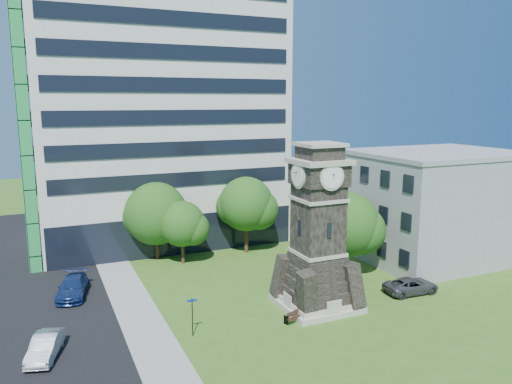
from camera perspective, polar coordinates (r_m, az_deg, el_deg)
name	(u,v)px	position (r m, az deg, el deg)	size (l,w,h in m)	color
ground	(293,324)	(35.63, 4.29, -14.78)	(160.00, 160.00, 0.00)	#345F1B
sidewalk	(140,319)	(37.07, -13.07, -13.94)	(3.00, 70.00, 0.06)	gray
street	(6,342)	(36.70, -26.67, -15.11)	(14.00, 80.00, 0.02)	black
clock_tower	(318,238)	(36.83, 7.06, -5.21)	(5.40, 5.40, 12.22)	#BAB5A2
office_tall	(156,109)	(55.55, -11.40, 9.24)	(26.20, 15.11, 28.60)	silver
office_low	(436,204)	(51.68, 19.89, -1.33)	(15.20, 12.20, 10.40)	#95989A
car_street_mid	(45,347)	(33.62, -22.96, -15.97)	(1.41, 4.05, 1.33)	#AFB2B7
car_street_north	(73,287)	(42.35, -20.21, -10.16)	(2.05, 5.03, 1.46)	navy
car_east_lot	(411,286)	(42.28, 17.31, -10.18)	(2.07, 4.49, 1.25)	#424346
park_bench	(295,316)	(35.69, 4.54, -13.96)	(1.61, 0.43, 0.83)	black
street_sign	(192,312)	(33.47, -7.29, -13.50)	(0.62, 0.06, 2.59)	black
tree_nw	(157,215)	(48.86, -11.27, -2.62)	(6.68, 6.07, 7.53)	#332114
tree_nc	(183,225)	(47.16, -8.37, -3.78)	(4.73, 4.30, 5.99)	#332114
tree_ne	(247,206)	(49.88, -1.05, -1.59)	(6.00, 5.46, 7.72)	#332114
tree_east	(347,226)	(43.96, 10.36, -3.88)	(6.26, 5.69, 7.46)	#332114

